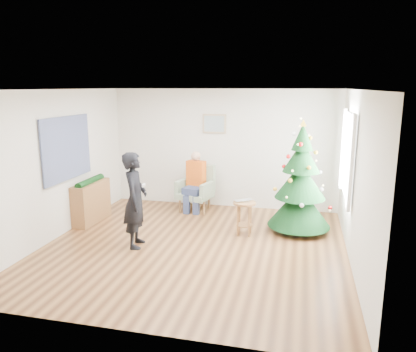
% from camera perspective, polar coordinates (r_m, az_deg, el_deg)
% --- Properties ---
extents(floor, '(5.00, 5.00, 0.00)m').
position_cam_1_polar(floor, '(6.95, -1.97, -9.90)').
color(floor, brown).
rests_on(floor, ground).
extents(ceiling, '(5.00, 5.00, 0.00)m').
position_cam_1_polar(ceiling, '(6.43, -2.15, 12.06)').
color(ceiling, white).
rests_on(ceiling, wall_back).
extents(wall_back, '(5.00, 0.00, 5.00)m').
position_cam_1_polar(wall_back, '(8.96, 2.18, 3.84)').
color(wall_back, silver).
rests_on(wall_back, floor).
extents(wall_front, '(5.00, 0.00, 5.00)m').
position_cam_1_polar(wall_front, '(4.29, -10.97, -6.07)').
color(wall_front, silver).
rests_on(wall_front, floor).
extents(wall_left, '(0.00, 5.00, 5.00)m').
position_cam_1_polar(wall_left, '(7.61, -20.54, 1.49)').
color(wall_left, silver).
rests_on(wall_left, floor).
extents(wall_right, '(0.00, 5.00, 5.00)m').
position_cam_1_polar(wall_right, '(6.39, 20.12, -0.46)').
color(wall_right, silver).
rests_on(wall_right, floor).
extents(window_panel, '(0.04, 1.30, 1.40)m').
position_cam_1_polar(window_panel, '(7.32, 19.14, 2.79)').
color(window_panel, white).
rests_on(window_panel, wall_right).
extents(curtains, '(0.05, 1.75, 1.50)m').
position_cam_1_polar(curtains, '(7.32, 18.90, 2.80)').
color(curtains, white).
rests_on(curtains, wall_right).
extents(christmas_tree, '(1.15, 1.15, 2.08)m').
position_cam_1_polar(christmas_tree, '(7.59, 12.87, -0.84)').
color(christmas_tree, '#3F2816').
rests_on(christmas_tree, floor).
extents(stool, '(0.41, 0.41, 0.62)m').
position_cam_1_polar(stool, '(7.41, 5.12, -5.89)').
color(stool, brown).
rests_on(stool, floor).
extents(laptop, '(0.40, 0.38, 0.03)m').
position_cam_1_polar(laptop, '(7.32, 5.17, -3.54)').
color(laptop, silver).
rests_on(laptop, stool).
extents(armchair, '(0.83, 0.80, 0.98)m').
position_cam_1_polar(armchair, '(8.85, -1.68, -2.50)').
color(armchair, gray).
rests_on(armchair, floor).
extents(seated_person, '(0.47, 0.62, 1.28)m').
position_cam_1_polar(seated_person, '(8.74, -1.88, -0.70)').
color(seated_person, navy).
rests_on(seated_person, armchair).
extents(standing_man, '(0.49, 0.65, 1.61)m').
position_cam_1_polar(standing_man, '(6.84, -10.20, -3.34)').
color(standing_man, black).
rests_on(standing_man, floor).
extents(game_controller, '(0.06, 0.13, 0.04)m').
position_cam_1_polar(game_controller, '(6.68, -9.03, -1.30)').
color(game_controller, white).
rests_on(game_controller, standing_man).
extents(console, '(0.34, 1.01, 0.80)m').
position_cam_1_polar(console, '(8.38, -16.09, -3.56)').
color(console, brown).
rests_on(console, floor).
extents(garland, '(0.14, 0.90, 0.14)m').
position_cam_1_polar(garland, '(8.28, -16.27, -0.76)').
color(garland, black).
rests_on(garland, console).
extents(tapestry, '(0.03, 1.50, 1.15)m').
position_cam_1_polar(tapestry, '(7.79, -19.22, 3.71)').
color(tapestry, black).
rests_on(tapestry, wall_left).
extents(framed_picture, '(0.52, 0.05, 0.42)m').
position_cam_1_polar(framed_picture, '(8.90, 0.89, 7.36)').
color(framed_picture, tan).
rests_on(framed_picture, wall_back).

